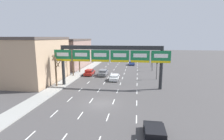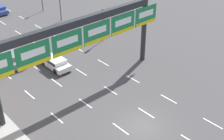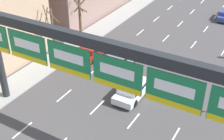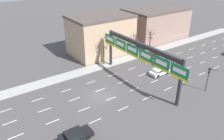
# 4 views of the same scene
# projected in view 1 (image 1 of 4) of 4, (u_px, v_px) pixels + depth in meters

# --- Properties ---
(ground_plane) EXTENTS (220.00, 220.00, 0.00)m
(ground_plane) POSITION_uv_depth(u_px,v_px,m) (101.00, 104.00, 24.34)
(ground_plane) COLOR #474444
(sidewalk_left) EXTENTS (2.80, 110.00, 0.15)m
(sidewalk_left) POSITION_uv_depth(u_px,v_px,m) (37.00, 100.00, 25.69)
(sidewalk_left) COLOR #999993
(sidewalk_left) RESTS_ON ground_plane
(lane_dashes) EXTENTS (10.02, 67.00, 0.01)m
(lane_dashes) POSITION_uv_depth(u_px,v_px,m) (114.00, 80.00, 37.47)
(lane_dashes) COLOR white
(lane_dashes) RESTS_ON ground_plane
(sign_gantry) EXTENTS (21.04, 0.70, 7.67)m
(sign_gantry) POSITION_uv_depth(u_px,v_px,m) (110.00, 56.00, 31.39)
(sign_gantry) COLOR #232628
(sign_gantry) RESTS_ON ground_plane
(building_near) EXTENTS (9.94, 14.31, 9.21)m
(building_near) POSITION_uv_depth(u_px,v_px,m) (34.00, 59.00, 36.07)
(building_near) COLOR tan
(building_near) RESTS_ON ground_plane
(building_far) EXTENTS (10.69, 17.72, 8.65)m
(building_far) POSITION_uv_depth(u_px,v_px,m) (68.00, 53.00, 54.46)
(building_far) COLOR gray
(building_far) RESTS_ON ground_plane
(car_grey) EXTENTS (1.90, 4.42, 1.46)m
(car_grey) POSITION_uv_depth(u_px,v_px,m) (103.00, 72.00, 42.17)
(car_grey) COLOR slate
(car_grey) RESTS_ON ground_plane
(car_black) EXTENTS (1.95, 4.26, 1.26)m
(car_black) POSITION_uv_depth(u_px,v_px,m) (155.00, 133.00, 15.59)
(car_black) COLOR black
(car_black) RESTS_ON ground_plane
(car_blue) EXTENTS (1.84, 4.46, 1.24)m
(car_blue) POSITION_uv_depth(u_px,v_px,m) (132.00, 63.00, 58.50)
(car_blue) COLOR navy
(car_blue) RESTS_ON ground_plane
(car_white) EXTENTS (1.84, 4.28, 1.25)m
(car_white) POSITION_uv_depth(u_px,v_px,m) (115.00, 77.00, 37.63)
(car_white) COLOR silver
(car_white) RESTS_ON ground_plane
(car_red) EXTENTS (1.86, 4.24, 1.40)m
(car_red) POSITION_uv_depth(u_px,v_px,m) (89.00, 72.00, 42.67)
(car_red) COLOR maroon
(car_red) RESTS_ON ground_plane
(traffic_light_near_gantry) EXTENTS (0.30, 0.35, 4.37)m
(traffic_light_near_gantry) POSITION_uv_depth(u_px,v_px,m) (152.00, 60.00, 47.56)
(traffic_light_near_gantry) COLOR black
(traffic_light_near_gantry) RESTS_ON ground_plane
(traffic_light_mid_block) EXTENTS (0.30, 0.35, 4.40)m
(traffic_light_mid_block) POSITION_uv_depth(u_px,v_px,m) (157.00, 65.00, 37.83)
(traffic_light_mid_block) COLOR black
(traffic_light_mid_block) RESTS_ON ground_plane
(traffic_light_far_end) EXTENTS (0.30, 0.35, 4.47)m
(traffic_light_far_end) POSITION_uv_depth(u_px,v_px,m) (152.00, 57.00, 53.10)
(traffic_light_far_end) COLOR black
(traffic_light_far_end) RESTS_ON ground_plane
(tree_bare_closest) EXTENTS (1.61, 1.81, 6.25)m
(tree_bare_closest) POSITION_uv_depth(u_px,v_px,m) (56.00, 69.00, 32.23)
(tree_bare_closest) COLOR brown
(tree_bare_closest) RESTS_ON sidewalk_left
(tree_bare_second) EXTENTS (1.65, 1.24, 5.32)m
(tree_bare_second) POSITION_uv_depth(u_px,v_px,m) (73.00, 64.00, 41.02)
(tree_bare_second) COLOR brown
(tree_bare_second) RESTS_ON sidewalk_left
(tree_bare_third) EXTENTS (1.85, 1.92, 5.82)m
(tree_bare_third) POSITION_uv_depth(u_px,v_px,m) (79.00, 61.00, 45.57)
(tree_bare_third) COLOR brown
(tree_bare_third) RESTS_ON sidewalk_left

